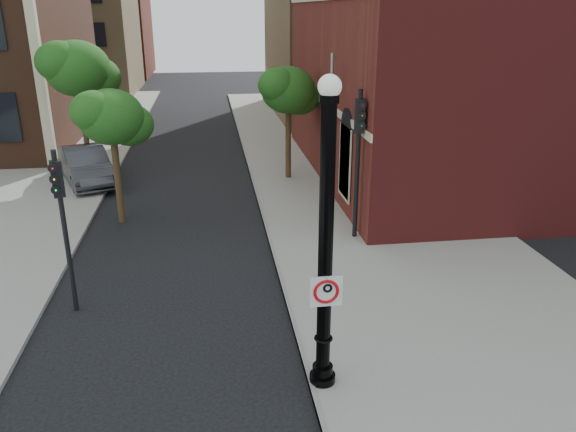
{
  "coord_description": "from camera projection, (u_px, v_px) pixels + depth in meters",
  "views": [
    {
      "loc": [
        0.3,
        -9.62,
        7.05
      ],
      "look_at": [
        1.94,
        2.0,
        2.72
      ],
      "focal_mm": 35.0,
      "sensor_mm": 36.0,
      "label": 1
    }
  ],
  "objects": [
    {
      "name": "sidewalk_right",
      "position": [
        364.0,
        204.0,
        21.39
      ],
      "size": [
        8.0,
        60.0,
        0.12
      ],
      "primitive_type": "cube",
      "color": "gray",
      "rests_on": "ground"
    },
    {
      "name": "traffic_signal_right",
      "position": [
        359.0,
        141.0,
        17.16
      ],
      "size": [
        0.35,
        0.42,
        4.84
      ],
      "rotation": [
        0.0,
        0.0,
        -0.2
      ],
      "color": "black",
      "rests_on": "ground"
    },
    {
      "name": "ground",
      "position": [
        207.0,
        381.0,
        11.34
      ],
      "size": [
        120.0,
        120.0,
        0.0
      ],
      "primitive_type": "plane",
      "color": "black",
      "rests_on": "ground"
    },
    {
      "name": "lamppost",
      "position": [
        325.0,
        258.0,
        10.21
      ],
      "size": [
        0.51,
        0.51,
        6.07
      ],
      "color": "black",
      "rests_on": "ground"
    },
    {
      "name": "brick_wall_building",
      "position": [
        570.0,
        29.0,
        24.27
      ],
      "size": [
        22.3,
        16.3,
        12.5
      ],
      "color": "maroon",
      "rests_on": "ground"
    },
    {
      "name": "bg_building_tan_b",
      "position": [
        432.0,
        10.0,
        38.88
      ],
      "size": [
        22.0,
        14.0,
        14.0
      ],
      "primitive_type": "cube",
      "color": "#987B52",
      "rests_on": "ground"
    },
    {
      "name": "bg_building_red",
      "position": [
        92.0,
        29.0,
        61.92
      ],
      "size": [
        12.0,
        12.0,
        10.0
      ],
      "primitive_type": "cube",
      "color": "maroon",
      "rests_on": "ground"
    },
    {
      "name": "street_tree_c",
      "position": [
        289.0,
        91.0,
        23.45
      ],
      "size": [
        2.7,
        2.44,
        4.86
      ],
      "color": "#332414",
      "rests_on": "ground"
    },
    {
      "name": "bg_building_tan_a",
      "position": [
        61.0,
        22.0,
        48.57
      ],
      "size": [
        12.0,
        12.0,
        12.0
      ],
      "primitive_type": "cube",
      "color": "#987B52",
      "rests_on": "ground"
    },
    {
      "name": "street_tree_b",
      "position": [
        79.0,
        70.0,
        23.75
      ],
      "size": [
        3.26,
        2.95,
        5.88
      ],
      "color": "#332414",
      "rests_on": "ground"
    },
    {
      "name": "curb_edge",
      "position": [
        261.0,
        209.0,
        20.87
      ],
      "size": [
        0.1,
        60.0,
        0.14
      ],
      "primitive_type": "cube",
      "color": "gray",
      "rests_on": "ground"
    },
    {
      "name": "sidewalk_left",
      "position": [
        16.0,
        165.0,
        26.86
      ],
      "size": [
        10.0,
        50.0,
        0.12
      ],
      "primitive_type": "cube",
      "color": "gray",
      "rests_on": "ground"
    },
    {
      "name": "traffic_signal_left",
      "position": [
        61.0,
        206.0,
        13.04
      ],
      "size": [
        0.31,
        0.36,
        4.09
      ],
      "rotation": [
        0.0,
        0.0,
        0.29
      ],
      "color": "black",
      "rests_on": "ground"
    },
    {
      "name": "no_parking_sign",
      "position": [
        326.0,
        291.0,
        10.28
      ],
      "size": [
        0.61,
        0.07,
        0.61
      ],
      "rotation": [
        0.0,
        0.0,
        0.02
      ],
      "color": "white",
      "rests_on": "ground"
    },
    {
      "name": "street_tree_a",
      "position": [
        112.0,
        118.0,
        18.6
      ],
      "size": [
        2.57,
        2.33,
        4.64
      ],
      "color": "#332414",
      "rests_on": "ground"
    },
    {
      "name": "utility_pole",
      "position": [
        330.0,
        136.0,
        19.77
      ],
      "size": [
        0.11,
        0.11,
        5.68
      ],
      "primitive_type": "cylinder",
      "color": "#999999",
      "rests_on": "ground"
    },
    {
      "name": "parked_car",
      "position": [
        86.0,
        166.0,
        23.92
      ],
      "size": [
        3.24,
        5.04,
        1.57
      ],
      "primitive_type": "imported",
      "rotation": [
        0.0,
        0.0,
        0.36
      ],
      "color": "#323237",
      "rests_on": "ground"
    }
  ]
}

